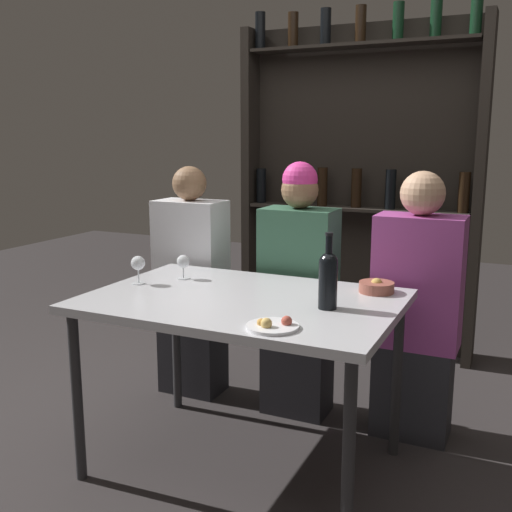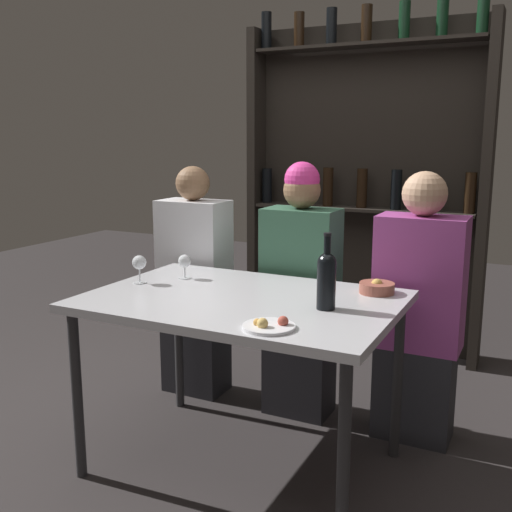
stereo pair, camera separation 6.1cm
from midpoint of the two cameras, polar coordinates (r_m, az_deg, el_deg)
name	(u,v)px [view 2 (the right image)]	position (r m, az deg, el deg)	size (l,w,h in m)	color
ground_plane	(243,465)	(2.78, -0.60, -19.28)	(10.00, 10.00, 0.00)	#332D2D
dining_table	(242,312)	(2.50, -0.63, -5.37)	(1.27, 0.87, 0.76)	silver
wine_rack_wall	(364,179)	(4.01, 10.68, 7.23)	(1.58, 0.21, 2.23)	#28231E
wine_bottle	(326,278)	(2.30, 7.49, -2.05)	(0.07, 0.07, 0.30)	black
wine_glass_0	(185,262)	(2.80, -6.20, -0.58)	(0.06, 0.06, 0.11)	silver
wine_glass_1	(139,264)	(2.74, -10.43, -0.71)	(0.06, 0.06, 0.13)	silver
food_plate_0	(269,326)	(2.09, 2.10, -6.64)	(0.19, 0.19, 0.04)	white
snack_bowl	(377,288)	(2.59, 12.10, -2.96)	(0.15, 0.15, 0.06)	#995142
seated_person_left	(195,288)	(3.32, -5.31, -3.05)	(0.37, 0.22, 1.26)	#26262B
seated_person_center	(300,296)	(3.04, 4.82, -3.81)	(0.37, 0.22, 1.30)	#26262B
seated_person_right	(418,316)	(2.89, 15.76, -5.55)	(0.40, 0.22, 1.27)	#26262B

